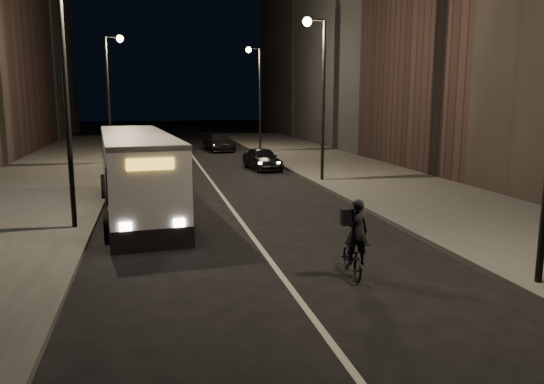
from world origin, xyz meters
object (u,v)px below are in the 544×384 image
streetlight_left_far (112,82)px  cyclist_on_bicycle (354,250)px  streetlight_left_near (73,66)px  car_mid (150,143)px  streetlight_right_mid (319,78)px  streetlight_right_far (257,85)px  city_bus (137,170)px  car_far (219,142)px  car_near (262,159)px

streetlight_left_far → cyclist_on_bicycle: streetlight_left_far is taller
streetlight_left_near → car_mid: 26.85m
streetlight_right_mid → streetlight_right_far: 16.00m
streetlight_left_near → cyclist_on_bicycle: bearing=-41.0°
car_mid → streetlight_left_near: bearing=84.2°
city_bus → car_far: city_bus is taller
car_far → car_mid: bearing=169.8°
streetlight_right_far → car_far: 5.78m
car_near → car_mid: bearing=110.7°
streetlight_right_mid → car_far: streetlight_right_mid is taller
car_near → car_far: 12.31m
streetlight_right_mid → car_far: size_ratio=1.65×
streetlight_left_near → car_near: bearing=56.8°
city_bus → car_mid: (0.49, 23.69, -0.97)m
streetlight_left_near → car_far: streetlight_left_near is taller
cyclist_on_bicycle → car_far: bearing=95.8°
streetlight_right_far → streetlight_left_far: 12.24m
cyclist_on_bicycle → car_mid: bearing=105.6°
city_bus → cyclist_on_bicycle: (5.36, -8.82, -1.00)m
streetlight_right_mid → cyclist_on_bicycle: streetlight_right_mid is taller
streetlight_right_mid → car_far: (-2.87, 17.90, -4.65)m
streetlight_left_far → streetlight_right_far: bearing=29.4°
streetlight_right_mid → streetlight_right_far: size_ratio=1.00×
cyclist_on_bicycle → streetlight_right_mid: bearing=82.9°
car_near → car_far: (-1.14, 12.25, 0.03)m
car_near → car_mid: (-6.71, 12.70, 0.00)m
streetlight_right_far → car_far: (-2.87, 1.90, -4.65)m
streetlight_left_near → streetlight_left_far: size_ratio=1.00×
streetlight_right_mid → car_near: bearing=107.1°
streetlight_right_far → cyclist_on_bicycle: 30.74m
streetlight_left_far → streetlight_right_mid: bearing=-43.2°
streetlight_right_far → cyclist_on_bicycle: size_ratio=4.13×
streetlight_right_mid → streetlight_left_near: same height
cyclist_on_bicycle → city_bus: bearing=128.4°
streetlight_right_mid → car_mid: 20.73m
city_bus → car_near: size_ratio=2.85×
cyclist_on_bicycle → car_mid: size_ratio=0.47×
streetlight_right_mid → streetlight_left_far: same height
streetlight_left_far → cyclist_on_bicycle: size_ratio=4.13×
streetlight_right_far → car_far: size_ratio=1.65×
streetlight_right_far → streetlight_right_mid: bearing=-90.0°
streetlight_right_far → car_mid: (-8.44, 2.35, -4.68)m
streetlight_right_mid → city_bus: size_ratio=0.71×
streetlight_right_far → city_bus: size_ratio=0.71×
streetlight_right_mid → car_mid: size_ratio=1.95×
streetlight_left_far → car_near: size_ratio=2.02×
streetlight_right_far → cyclist_on_bicycle: (-3.57, -30.17, -4.71)m
streetlight_right_mid → city_bus: bearing=-149.1°
streetlight_left_far → car_mid: bearing=75.1°
city_bus → cyclist_on_bicycle: 10.37m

